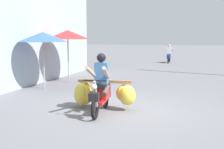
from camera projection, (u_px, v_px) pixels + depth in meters
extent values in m
plane|color=slate|center=(120.00, 110.00, 7.87)|extent=(120.00, 120.00, 0.00)
torus|color=black|center=(95.00, 108.00, 6.90)|extent=(0.14, 0.57, 0.56)
torus|color=black|center=(106.00, 98.00, 8.07)|extent=(0.14, 0.57, 0.56)
cube|color=red|center=(100.00, 102.00, 7.38)|extent=(0.30, 0.58, 0.08)
cube|color=red|center=(103.00, 92.00, 7.75)|extent=(0.35, 0.67, 0.36)
cube|color=black|center=(103.00, 85.00, 7.64)|extent=(0.32, 0.62, 0.10)
cylinder|color=gray|center=(96.00, 94.00, 6.91)|extent=(0.10, 0.29, 0.69)
cylinder|color=black|center=(95.00, 80.00, 6.83)|extent=(0.56, 0.10, 0.04)
sphere|color=silver|center=(94.00, 87.00, 6.77)|extent=(0.14, 0.14, 0.14)
cube|color=black|center=(94.00, 97.00, 6.76)|extent=(0.26, 0.18, 0.20)
cube|color=red|center=(95.00, 96.00, 6.86)|extent=(0.13, 0.29, 0.04)
cube|color=olive|center=(104.00, 81.00, 7.85)|extent=(1.50, 0.26, 0.08)
cube|color=olive|center=(106.00, 81.00, 8.03)|extent=(1.35, 0.22, 0.06)
ellipsoid|color=yellow|center=(81.00, 94.00, 7.95)|extent=(0.39, 0.36, 0.61)
cylinder|color=#998459|center=(81.00, 83.00, 7.91)|extent=(0.02, 0.02, 0.11)
ellipsoid|color=gold|center=(86.00, 92.00, 8.30)|extent=(0.39, 0.36, 0.62)
cylinder|color=#998459|center=(85.00, 80.00, 8.25)|extent=(0.02, 0.02, 0.10)
ellipsoid|color=yellow|center=(86.00, 94.00, 8.03)|extent=(0.38, 0.34, 0.56)
cylinder|color=#998459|center=(86.00, 83.00, 7.98)|extent=(0.02, 0.02, 0.15)
ellipsoid|color=gold|center=(124.00, 93.00, 7.81)|extent=(0.44, 0.40, 0.44)
cylinder|color=#998459|center=(124.00, 84.00, 7.78)|extent=(0.02, 0.02, 0.13)
ellipsoid|color=gold|center=(81.00, 94.00, 8.14)|extent=(0.53, 0.51, 0.61)
cylinder|color=#998459|center=(81.00, 82.00, 8.09)|extent=(0.02, 0.02, 0.14)
ellipsoid|color=yellow|center=(127.00, 95.00, 7.70)|extent=(0.45, 0.41, 0.54)
cylinder|color=#998459|center=(127.00, 84.00, 7.66)|extent=(0.02, 0.02, 0.12)
cube|color=#386699|center=(102.00, 73.00, 7.48)|extent=(0.36, 0.25, 0.56)
sphere|color=black|center=(101.00, 58.00, 7.40)|extent=(0.24, 0.24, 0.24)
cylinder|color=tan|center=(106.00, 73.00, 7.10)|extent=(0.22, 0.72, 0.39)
cylinder|color=tan|center=(91.00, 72.00, 7.18)|extent=(0.11, 0.72, 0.39)
cylinder|color=#4C4238|center=(106.00, 90.00, 7.39)|extent=(0.17, 0.45, 0.27)
cylinder|color=#4C4238|center=(95.00, 90.00, 7.45)|extent=(0.17, 0.45, 0.27)
torus|color=black|center=(170.00, 59.00, 22.38)|extent=(0.08, 0.52, 0.52)
torus|color=black|center=(168.00, 60.00, 21.34)|extent=(0.08, 0.52, 0.52)
cube|color=navy|center=(169.00, 56.00, 21.74)|extent=(0.25, 0.90, 0.32)
cylinder|color=black|center=(170.00, 50.00, 22.25)|extent=(0.50, 0.04, 0.04)
cube|color=silver|center=(169.00, 50.00, 21.66)|extent=(0.30, 0.20, 0.52)
sphere|color=tan|center=(169.00, 46.00, 21.63)|extent=(0.20, 0.20, 0.20)
cube|color=#9EADB7|center=(5.00, 32.00, 13.53)|extent=(4.70, 8.93, 4.46)
cylinder|color=#99999E|center=(44.00, 64.00, 10.79)|extent=(0.05, 0.05, 1.91)
cone|color=#3860B2|center=(43.00, 37.00, 10.65)|extent=(1.85, 1.85, 0.36)
cylinder|color=#99999E|center=(68.00, 60.00, 12.52)|extent=(0.05, 0.05, 1.99)
cone|color=red|center=(68.00, 35.00, 12.38)|extent=(1.91, 1.91, 0.40)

